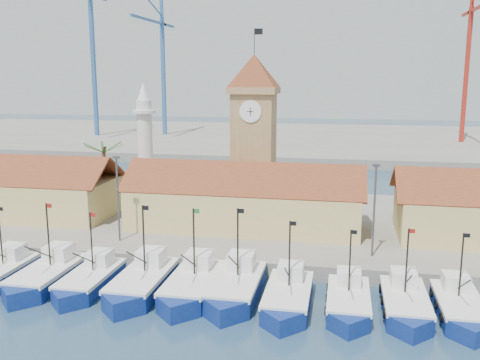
# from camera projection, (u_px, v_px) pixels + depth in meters

# --- Properties ---
(ground) EXTENTS (400.00, 400.00, 0.00)m
(ground) POSITION_uv_depth(u_px,v_px,m) (200.00, 311.00, 43.05)
(ground) COLOR navy
(ground) RESTS_ON ground
(quay) EXTENTS (140.00, 32.00, 1.50)m
(quay) POSITION_uv_depth(u_px,v_px,m) (251.00, 223.00, 66.02)
(quay) COLOR gray
(quay) RESTS_ON ground
(terminal) EXTENTS (240.00, 80.00, 2.00)m
(terminal) POSITION_uv_depth(u_px,v_px,m) (304.00, 140.00, 148.82)
(terminal) COLOR gray
(terminal) RESTS_ON ground
(boat_2) EXTENTS (3.81, 10.43, 7.89)m
(boat_2) POSITION_uv_depth(u_px,v_px,m) (45.00, 278.00, 48.00)
(boat_2) COLOR navy
(boat_2) RESTS_ON ground
(boat_3) EXTENTS (3.49, 9.57, 7.24)m
(boat_3) POSITION_uv_depth(u_px,v_px,m) (89.00, 282.00, 47.22)
(boat_3) COLOR navy
(boat_3) RESTS_ON ground
(boat_4) EXTENTS (3.92, 10.73, 8.12)m
(boat_4) POSITION_uv_depth(u_px,v_px,m) (141.00, 284.00, 46.37)
(boat_4) COLOR navy
(boat_4) RESTS_ON ground
(boat_5) EXTENTS (3.85, 10.55, 7.99)m
(boat_5) POSITION_uv_depth(u_px,v_px,m) (192.00, 287.00, 45.80)
(boat_5) COLOR navy
(boat_5) RESTS_ON ground
(boat_6) EXTENTS (3.91, 10.71, 8.10)m
(boat_6) POSITION_uv_depth(u_px,v_px,m) (236.00, 289.00, 45.37)
(boat_6) COLOR navy
(boat_6) RESTS_ON ground
(boat_7) EXTENTS (3.63, 9.95, 7.53)m
(boat_7) POSITION_uv_depth(u_px,v_px,m) (288.00, 299.00, 43.48)
(boat_7) COLOR navy
(boat_7) RESTS_ON ground
(boat_8) EXTENTS (3.38, 9.25, 7.00)m
(boat_8) POSITION_uv_depth(u_px,v_px,m) (348.00, 304.00, 42.76)
(boat_8) COLOR navy
(boat_8) RESTS_ON ground
(boat_9) EXTENTS (3.49, 9.57, 7.24)m
(boat_9) POSITION_uv_depth(u_px,v_px,m) (405.00, 306.00, 42.30)
(boat_9) COLOR navy
(boat_9) RESTS_ON ground
(boat_10) EXTENTS (3.42, 9.36, 7.08)m
(boat_10) POSITION_uv_depth(u_px,v_px,m) (460.00, 310.00, 41.63)
(boat_10) COLOR navy
(boat_10) RESTS_ON ground
(hall_center) EXTENTS (27.04, 10.13, 7.61)m
(hall_center) POSITION_uv_depth(u_px,v_px,m) (245.00, 205.00, 61.55)
(hall_center) COLOR tan
(hall_center) RESTS_ON quay
(clock_tower) EXTENTS (5.80, 5.80, 22.70)m
(clock_tower) POSITION_uv_depth(u_px,v_px,m) (254.00, 131.00, 65.79)
(clock_tower) COLOR tan
(clock_tower) RESTS_ON quay
(minaret) EXTENTS (3.00, 3.00, 16.30)m
(minaret) POSITION_uv_depth(u_px,v_px,m) (145.00, 144.00, 70.96)
(minaret) COLOR silver
(minaret) RESTS_ON quay
(palm_tree) EXTENTS (5.60, 5.03, 8.39)m
(palm_tree) POSITION_uv_depth(u_px,v_px,m) (105.00, 171.00, 70.64)
(palm_tree) COLOR brown
(palm_tree) RESTS_ON quay
(lamp_posts) EXTENTS (80.70, 0.25, 9.03)m
(lamp_posts) POSITION_uv_depth(u_px,v_px,m) (235.00, 200.00, 53.27)
(lamp_posts) COLOR #3F3F44
(lamp_posts) RESTS_ON quay
(crane_blue_far) EXTENTS (1.00, 35.94, 46.07)m
(crane_blue_far) POSITION_uv_depth(u_px,v_px,m) (89.00, 41.00, 145.10)
(crane_blue_far) COLOR #315D97
(crane_blue_far) RESTS_ON terminal
(crane_blue_near) EXTENTS (1.00, 32.30, 38.80)m
(crane_blue_near) POSITION_uv_depth(u_px,v_px,m) (161.00, 58.00, 148.62)
(crane_blue_near) COLOR #315D97
(crane_blue_near) RESTS_ON terminal
(crane_red_right) EXTENTS (1.00, 34.66, 40.09)m
(crane_red_right) POSITION_uv_depth(u_px,v_px,m) (470.00, 52.00, 130.24)
(crane_red_right) COLOR #AA241A
(crane_red_right) RESTS_ON terminal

